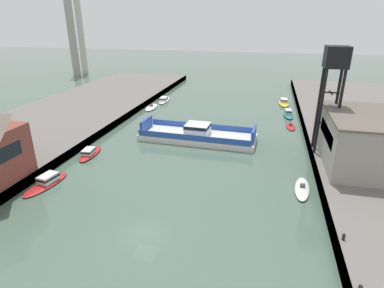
{
  "coord_description": "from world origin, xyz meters",
  "views": [
    {
      "loc": [
        11.42,
        -25.24,
        21.26
      ],
      "look_at": [
        0.0,
        21.34,
        2.0
      ],
      "focal_mm": 29.2,
      "sensor_mm": 36.0,
      "label": 1
    }
  ],
  "objects_px": {
    "chain_ferry": "(198,135)",
    "warehouse_shed": "(381,141)",
    "moored_boat_upstream_b": "(302,189)",
    "smokestack_distant_a": "(71,30)",
    "moored_boat_mid_right": "(288,114)",
    "moored_boat_far_right": "(47,181)",
    "moored_boat_far_left": "(164,100)",
    "moored_boat_upstream_a": "(284,102)",
    "moored_boat_near_right": "(90,153)",
    "moored_boat_mid_left": "(291,126)",
    "smokestack_distant_b": "(80,26)",
    "crane_tower": "(335,70)",
    "moored_boat_near_left": "(151,107)"
  },
  "relations": [
    {
      "from": "warehouse_shed",
      "to": "smokestack_distant_a",
      "type": "xyz_separation_m",
      "value": [
        -91.01,
        65.46,
        12.03
      ]
    },
    {
      "from": "moored_boat_upstream_b",
      "to": "crane_tower",
      "type": "relative_size",
      "value": 0.41
    },
    {
      "from": "moored_boat_far_right",
      "to": "smokestack_distant_a",
      "type": "xyz_separation_m",
      "value": [
        -46.36,
        79.73,
        16.65
      ]
    },
    {
      "from": "moored_boat_far_left",
      "to": "warehouse_shed",
      "type": "height_order",
      "value": "warehouse_shed"
    },
    {
      "from": "crane_tower",
      "to": "chain_ferry",
      "type": "bearing_deg",
      "value": 171.6
    },
    {
      "from": "moored_boat_far_right",
      "to": "moored_boat_upstream_a",
      "type": "bearing_deg",
      "value": 58.28
    },
    {
      "from": "moored_boat_mid_right",
      "to": "moored_boat_far_left",
      "type": "distance_m",
      "value": 33.56
    },
    {
      "from": "moored_boat_far_left",
      "to": "smokestack_distant_b",
      "type": "xyz_separation_m",
      "value": [
        -46.92,
        37.01,
        18.22
      ]
    },
    {
      "from": "warehouse_shed",
      "to": "moored_boat_far_right",
      "type": "bearing_deg",
      "value": -162.28
    },
    {
      "from": "moored_boat_far_left",
      "to": "smokestack_distant_b",
      "type": "distance_m",
      "value": 62.47
    },
    {
      "from": "moored_boat_mid_right",
      "to": "smokestack_distant_a",
      "type": "height_order",
      "value": "smokestack_distant_a"
    },
    {
      "from": "moored_boat_far_left",
      "to": "moored_boat_far_right",
      "type": "height_order",
      "value": "moored_boat_far_right"
    },
    {
      "from": "moored_boat_near_right",
      "to": "warehouse_shed",
      "type": "xyz_separation_m",
      "value": [
        44.28,
        3.86,
        4.68
      ]
    },
    {
      "from": "moored_boat_mid_right",
      "to": "crane_tower",
      "type": "distance_m",
      "value": 27.42
    },
    {
      "from": "moored_boat_near_left",
      "to": "warehouse_shed",
      "type": "height_order",
      "value": "warehouse_shed"
    },
    {
      "from": "smokestack_distant_a",
      "to": "smokestack_distant_b",
      "type": "bearing_deg",
      "value": 89.2
    },
    {
      "from": "moored_boat_mid_left",
      "to": "warehouse_shed",
      "type": "xyz_separation_m",
      "value": [
        10.88,
        -19.36,
        4.95
      ]
    },
    {
      "from": "moored_boat_far_right",
      "to": "crane_tower",
      "type": "relative_size",
      "value": 0.48
    },
    {
      "from": "chain_ferry",
      "to": "moored_boat_far_right",
      "type": "relative_size",
      "value": 2.83
    },
    {
      "from": "moored_boat_near_left",
      "to": "smokestack_distant_b",
      "type": "relative_size",
      "value": 0.21
    },
    {
      "from": "moored_boat_upstream_b",
      "to": "moored_boat_near_right",
      "type": "bearing_deg",
      "value": 173.87
    },
    {
      "from": "moored_boat_far_right",
      "to": "moored_boat_mid_left",
      "type": "bearing_deg",
      "value": 44.88
    },
    {
      "from": "moored_boat_near_left",
      "to": "warehouse_shed",
      "type": "relative_size",
      "value": 0.49
    },
    {
      "from": "chain_ferry",
      "to": "moored_boat_near_right",
      "type": "relative_size",
      "value": 3.12
    },
    {
      "from": "moored_boat_far_left",
      "to": "smokestack_distant_a",
      "type": "relative_size",
      "value": 0.27
    },
    {
      "from": "moored_boat_upstream_a",
      "to": "moored_boat_upstream_b",
      "type": "distance_m",
      "value": 46.43
    },
    {
      "from": "smokestack_distant_a",
      "to": "crane_tower",
      "type": "bearing_deg",
      "value": -36.04
    },
    {
      "from": "moored_boat_far_right",
      "to": "smokestack_distant_a",
      "type": "relative_size",
      "value": 0.24
    },
    {
      "from": "moored_boat_near_left",
      "to": "moored_boat_far_left",
      "type": "relative_size",
      "value": 0.87
    },
    {
      "from": "moored_boat_near_right",
      "to": "moored_boat_mid_left",
      "type": "relative_size",
      "value": 1.27
    },
    {
      "from": "moored_boat_upstream_b",
      "to": "smokestack_distant_a",
      "type": "relative_size",
      "value": 0.21
    },
    {
      "from": "crane_tower",
      "to": "moored_boat_upstream_b",
      "type": "bearing_deg",
      "value": -107.61
    },
    {
      "from": "moored_boat_near_left",
      "to": "moored_boat_upstream_a",
      "type": "relative_size",
      "value": 0.96
    },
    {
      "from": "chain_ferry",
      "to": "warehouse_shed",
      "type": "height_order",
      "value": "warehouse_shed"
    },
    {
      "from": "moored_boat_mid_right",
      "to": "crane_tower",
      "type": "bearing_deg",
      "value": -79.76
    },
    {
      "from": "chain_ferry",
      "to": "moored_boat_far_left",
      "type": "bearing_deg",
      "value": 120.19
    },
    {
      "from": "warehouse_shed",
      "to": "smokestack_distant_b",
      "type": "bearing_deg",
      "value": 141.87
    },
    {
      "from": "moored_boat_mid_right",
      "to": "moored_boat_far_right",
      "type": "distance_m",
      "value": 53.69
    },
    {
      "from": "chain_ferry",
      "to": "warehouse_shed",
      "type": "xyz_separation_m",
      "value": [
        28.32,
        -7.41,
        4.16
      ]
    },
    {
      "from": "moored_boat_upstream_a",
      "to": "smokestack_distant_a",
      "type": "relative_size",
      "value": 0.24
    },
    {
      "from": "chain_ferry",
      "to": "smokestack_distant_b",
      "type": "xyz_separation_m",
      "value": [
        -62.6,
        63.97,
        17.68
      ]
    },
    {
      "from": "chain_ferry",
      "to": "smokestack_distant_a",
      "type": "bearing_deg",
      "value": 137.2
    },
    {
      "from": "warehouse_shed",
      "to": "smokestack_distant_b",
      "type": "xyz_separation_m",
      "value": [
        -90.92,
        71.38,
        13.53
      ]
    },
    {
      "from": "chain_ferry",
      "to": "moored_boat_mid_left",
      "type": "xyz_separation_m",
      "value": [
        17.45,
        11.95,
        -0.8
      ]
    },
    {
      "from": "moored_boat_far_right",
      "to": "smokestack_distant_a",
      "type": "bearing_deg",
      "value": 120.18
    },
    {
      "from": "moored_boat_mid_right",
      "to": "moored_boat_far_right",
      "type": "relative_size",
      "value": 0.88
    },
    {
      "from": "moored_boat_far_left",
      "to": "moored_boat_upstream_a",
      "type": "xyz_separation_m",
      "value": [
        32.24,
        4.58,
        0.07
      ]
    },
    {
      "from": "moored_boat_far_right",
      "to": "moored_boat_far_left",
      "type": "bearing_deg",
      "value": 89.24
    },
    {
      "from": "moored_boat_mid_left",
      "to": "chain_ferry",
      "type": "bearing_deg",
      "value": -145.59
    },
    {
      "from": "moored_boat_near_right",
      "to": "crane_tower",
      "type": "distance_m",
      "value": 40.64
    }
  ]
}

